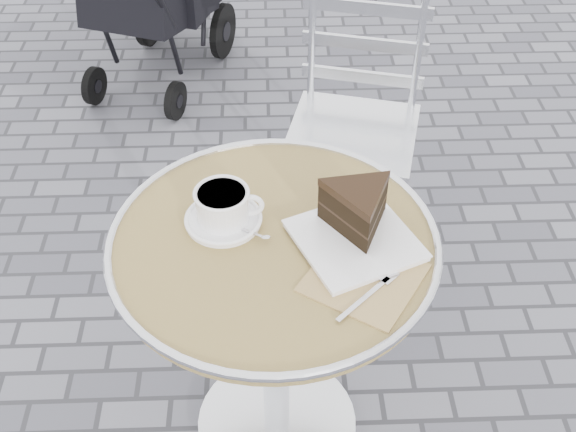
{
  "coord_description": "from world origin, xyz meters",
  "views": [
    {
      "loc": [
        -0.01,
        -1.1,
        1.81
      ],
      "look_at": [
        0.03,
        0.02,
        0.78
      ],
      "focal_mm": 45.0,
      "sensor_mm": 36.0,
      "label": 1
    }
  ],
  "objects_px": {
    "cafe_table": "(275,291)",
    "cappuccino_set": "(224,209)",
    "bistro_chair": "(358,94)",
    "cake_plate_set": "(358,216)"
  },
  "relations": [
    {
      "from": "cafe_table",
      "to": "cappuccino_set",
      "type": "height_order",
      "value": "cappuccino_set"
    },
    {
      "from": "cake_plate_set",
      "to": "cappuccino_set",
      "type": "bearing_deg",
      "value": 145.76
    },
    {
      "from": "cappuccino_set",
      "to": "bistro_chair",
      "type": "relative_size",
      "value": 0.2
    },
    {
      "from": "bistro_chair",
      "to": "cafe_table",
      "type": "bearing_deg",
      "value": -94.07
    },
    {
      "from": "cappuccino_set",
      "to": "bistro_chair",
      "type": "height_order",
      "value": "bistro_chair"
    },
    {
      "from": "cafe_table",
      "to": "cake_plate_set",
      "type": "distance_m",
      "value": 0.28
    },
    {
      "from": "cafe_table",
      "to": "bistro_chair",
      "type": "bearing_deg",
      "value": 71.35
    },
    {
      "from": "cafe_table",
      "to": "cappuccino_set",
      "type": "bearing_deg",
      "value": 150.56
    },
    {
      "from": "cake_plate_set",
      "to": "bistro_chair",
      "type": "height_order",
      "value": "bistro_chair"
    },
    {
      "from": "cappuccino_set",
      "to": "cake_plate_set",
      "type": "relative_size",
      "value": 0.44
    }
  ]
}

